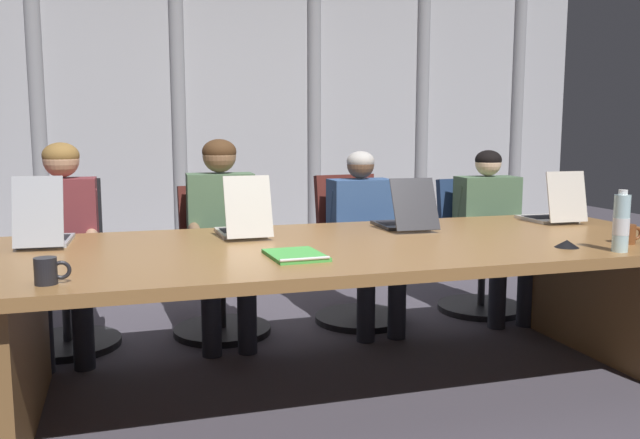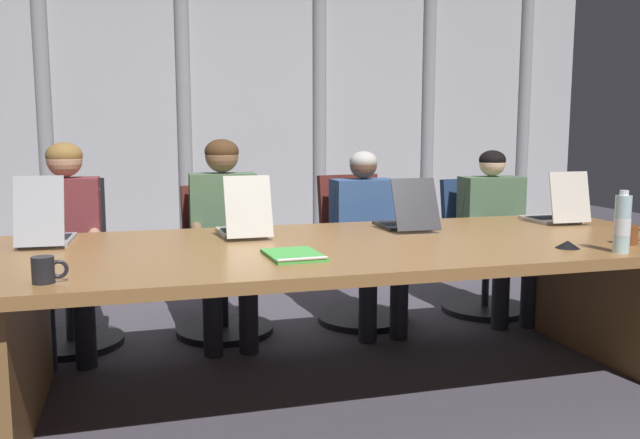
{
  "view_description": "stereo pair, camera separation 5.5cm",
  "coord_description": "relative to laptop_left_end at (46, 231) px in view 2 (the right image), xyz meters",
  "views": [
    {
      "loc": [
        -1.03,
        -2.91,
        1.25
      ],
      "look_at": [
        -0.12,
        0.12,
        0.82
      ],
      "focal_mm": 36.81,
      "sensor_mm": 36.0,
      "label": 1
    },
    {
      "loc": [
        -0.98,
        -2.93,
        1.25
      ],
      "look_at": [
        -0.12,
        0.12,
        0.82
      ],
      "focal_mm": 36.81,
      "sensor_mm": 36.0,
      "label": 2
    }
  ],
  "objects": [
    {
      "name": "office_chair_right_mid",
      "position": [
        2.73,
        0.74,
        -0.44
      ],
      "size": [
        0.6,
        0.6,
        0.91
      ],
      "rotation": [
        0.0,
        0.0,
        -1.45
      ],
      "color": "navy",
      "rests_on": "ground_plane"
    },
    {
      "name": "spiral_notepad",
      "position": [
        1.05,
        -0.63,
        -0.05
      ],
      "size": [
        0.23,
        0.32,
        0.03
      ],
      "rotation": [
        0.0,
        0.0,
        0.05
      ],
      "color": "#4CB74C",
      "rests_on": "conference_table"
    },
    {
      "name": "person_center",
      "position": [
        1.82,
        0.58,
        -0.15
      ],
      "size": [
        0.4,
        0.55,
        1.12
      ],
      "rotation": [
        0.0,
        0.0,
        -1.57
      ],
      "color": "#335184",
      "rests_on": "ground_plane"
    },
    {
      "name": "office_chair_left_end",
      "position": [
        0.02,
        0.74,
        -0.42
      ],
      "size": [
        0.6,
        0.6,
        0.97
      ],
      "rotation": [
        0.0,
        0.0,
        -1.56
      ],
      "color": "black",
      "rests_on": "ground_plane"
    },
    {
      "name": "water_bottle_primary",
      "position": [
        2.45,
        -0.92,
        0.06
      ],
      "size": [
        0.07,
        0.07,
        0.27
      ],
      "color": "silver",
      "rests_on": "conference_table"
    },
    {
      "name": "person_left_end",
      "position": [
        0.03,
        0.58,
        -0.11
      ],
      "size": [
        0.37,
        0.55,
        1.19
      ],
      "rotation": [
        0.0,
        0.0,
        -1.58
      ],
      "color": "brown",
      "rests_on": "ground_plane"
    },
    {
      "name": "ground_plane",
      "position": [
        1.39,
        -0.35,
        -0.78
      ],
      "size": [
        12.77,
        12.77,
        0.0
      ],
      "primitive_type": "plane",
      "color": "#47424C"
    },
    {
      "name": "laptop_right_mid",
      "position": [
        2.76,
        -0.02,
        -0.0
      ],
      "size": [
        0.25,
        0.38,
        0.3
      ],
      "rotation": [
        0.0,
        0.0,
        1.55
      ],
      "color": "beige",
      "rests_on": "conference_table"
    },
    {
      "name": "office_chair_center",
      "position": [
        1.83,
        0.74,
        -0.43
      ],
      "size": [
        0.6,
        0.6,
        0.96
      ],
      "rotation": [
        0.0,
        0.0,
        -1.44
      ],
      "color": "#511E19",
      "rests_on": "ground_plane"
    },
    {
      "name": "coffee_mug_near",
      "position": [
        2.64,
        -0.76,
        -0.02
      ],
      "size": [
        0.12,
        0.08,
        0.09
      ],
      "color": "brown",
      "rests_on": "conference_table"
    },
    {
      "name": "conference_table",
      "position": [
        1.39,
        -0.35,
        -0.21
      ],
      "size": [
        3.42,
        1.34,
        0.72
      ],
      "color": "olive",
      "rests_on": "ground_plane"
    },
    {
      "name": "laptop_left_end",
      "position": [
        0.0,
        0.0,
        0.0
      ],
      "size": [
        0.23,
        0.43,
        0.33
      ],
      "rotation": [
        0.0,
        0.0,
        1.52
      ],
      "color": "#A8ADB7",
      "rests_on": "conference_table"
    },
    {
      "name": "office_chair_left_mid",
      "position": [
        0.92,
        0.74,
        -0.44
      ],
      "size": [
        0.6,
        0.6,
        0.91
      ],
      "rotation": [
        0.0,
        0.0,
        -1.51
      ],
      "color": "#511E19",
      "rests_on": "ground_plane"
    },
    {
      "name": "person_left_mid",
      "position": [
        0.91,
        0.59,
        -0.1
      ],
      "size": [
        0.42,
        0.56,
        1.2
      ],
      "rotation": [
        0.0,
        0.0,
        -1.62
      ],
      "color": "#4C6B4C",
      "rests_on": "ground_plane"
    },
    {
      "name": "coffee_mug_far",
      "position": [
        0.09,
        -0.85,
        -0.02
      ],
      "size": [
        0.12,
        0.08,
        0.1
      ],
      "color": "black",
      "rests_on": "conference_table"
    },
    {
      "name": "person_right_mid",
      "position": [
        2.73,
        0.58,
        -0.15
      ],
      "size": [
        0.44,
        0.57,
        1.12
      ],
      "rotation": [
        0.0,
        0.0,
        -1.64
      ],
      "color": "#4C6B4C",
      "rests_on": "ground_plane"
    },
    {
      "name": "conference_mic_left_side",
      "position": [
        2.3,
        -0.76,
        -0.05
      ],
      "size": [
        0.11,
        0.11,
        0.03
      ],
      "primitive_type": "cone",
      "color": "black",
      "rests_on": "conference_table"
    },
    {
      "name": "laptop_left_mid",
      "position": [
        0.93,
        -0.01,
        -0.0
      ],
      "size": [
        0.23,
        0.42,
        0.31
      ],
      "rotation": [
        0.0,
        0.0,
        1.59
      ],
      "color": "beige",
      "rests_on": "conference_table"
    },
    {
      "name": "curtain_backdrop",
      "position": [
        1.39,
        2.41,
        0.55
      ],
      "size": [
        6.39,
        0.17,
        2.67
      ],
      "color": "#B2B2B7",
      "rests_on": "ground_plane"
    },
    {
      "name": "laptop_center",
      "position": [
        1.83,
        -0.0,
        -0.01
      ],
      "size": [
        0.26,
        0.44,
        0.28
      ],
      "rotation": [
        0.0,
        0.0,
        1.53
      ],
      "color": "#2D2D33",
      "rests_on": "conference_table"
    }
  ]
}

